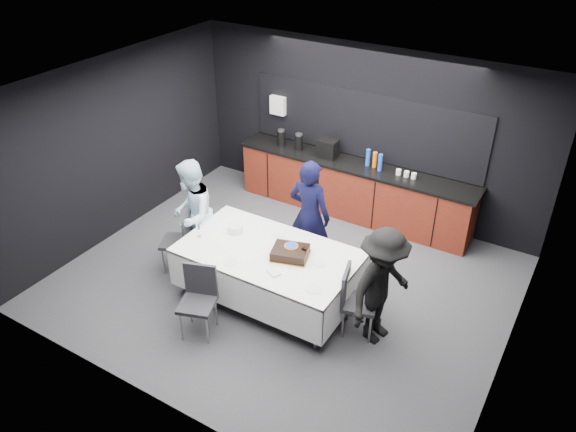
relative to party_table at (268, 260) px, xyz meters
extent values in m
plane|color=#444449|center=(0.00, 0.40, -0.64)|extent=(6.00, 6.00, 0.00)
cube|color=white|center=(0.00, 0.40, 2.16)|extent=(6.00, 5.00, 0.04)
cube|color=black|center=(0.00, 2.90, 0.76)|extent=(6.00, 0.04, 2.80)
cube|color=black|center=(0.00, -2.10, 0.76)|extent=(6.00, 0.04, 2.80)
cube|color=black|center=(-3.00, 0.40, 0.76)|extent=(0.04, 5.00, 2.80)
cube|color=black|center=(3.00, 0.40, 0.76)|extent=(0.04, 5.00, 2.80)
cube|color=#5C1A0E|center=(0.00, 2.60, -0.19)|extent=(4.00, 0.60, 0.90)
cube|color=black|center=(0.00, 2.60, 0.28)|extent=(4.10, 0.64, 0.04)
cube|color=black|center=(0.00, 2.88, 0.86)|extent=(4.00, 0.03, 1.10)
cube|color=white|center=(-1.60, 2.83, 0.91)|extent=(0.28, 0.12, 0.32)
cylinder|color=black|center=(-1.40, 2.60, 0.43)|extent=(0.14, 0.14, 0.26)
cylinder|color=black|center=(-1.05, 2.60, 0.43)|extent=(0.14, 0.14, 0.26)
cube|color=black|center=(-0.50, 2.60, 0.45)|extent=(0.32, 0.24, 0.30)
cylinder|color=blue|center=(0.20, 2.65, 0.44)|extent=(0.07, 0.07, 0.28)
cylinder|color=orange|center=(0.32, 2.65, 0.43)|extent=(0.07, 0.07, 0.26)
cylinder|color=blue|center=(0.44, 2.58, 0.44)|extent=(0.07, 0.07, 0.28)
cylinder|color=white|center=(0.75, 2.60, 0.34)|extent=(0.08, 0.08, 0.09)
cylinder|color=white|center=(0.88, 2.60, 0.34)|extent=(0.08, 0.08, 0.09)
cylinder|color=white|center=(1.00, 2.60, 0.34)|extent=(0.08, 0.08, 0.09)
cylinder|color=#99999E|center=(-1.40, 2.60, 0.57)|extent=(0.12, 0.12, 0.03)
cylinder|color=#99999E|center=(-1.05, 2.60, 0.57)|extent=(0.12, 0.12, 0.03)
cylinder|color=#99999E|center=(-1.00, -0.50, -0.27)|extent=(0.06, 0.06, 0.75)
cylinder|color=#99999E|center=(-1.00, 0.50, -0.27)|extent=(0.06, 0.06, 0.75)
cylinder|color=#99999E|center=(1.00, -0.50, -0.27)|extent=(0.06, 0.06, 0.75)
cylinder|color=#99999E|center=(1.00, 0.50, -0.27)|extent=(0.06, 0.06, 0.75)
cube|color=white|center=(0.00, 0.00, 0.12)|extent=(2.32, 1.32, 0.04)
cube|color=white|center=(0.00, -0.65, -0.15)|extent=(2.32, 0.02, 0.55)
cube|color=white|center=(0.00, 0.65, -0.15)|extent=(2.32, 0.02, 0.55)
cube|color=white|center=(-1.15, 0.00, -0.15)|extent=(0.02, 1.32, 0.55)
cube|color=white|center=(1.15, 0.00, -0.15)|extent=(0.02, 1.32, 0.55)
cube|color=#ECB745|center=(0.31, 0.04, 0.14)|extent=(0.58, 0.52, 0.01)
cube|color=black|center=(0.31, 0.04, 0.20)|extent=(0.53, 0.47, 0.10)
cube|color=black|center=(0.31, 0.04, 0.25)|extent=(0.53, 0.47, 0.01)
cylinder|color=orange|center=(0.29, 0.10, 0.26)|extent=(0.18, 0.18, 0.00)
cylinder|color=#193CC1|center=(0.29, 0.10, 0.27)|extent=(0.15, 0.15, 0.01)
sphere|color=black|center=(0.49, 0.16, 0.28)|extent=(0.04, 0.04, 0.04)
sphere|color=black|center=(0.51, 0.12, 0.28)|extent=(0.04, 0.04, 0.04)
sphere|color=black|center=(0.47, 0.12, 0.28)|extent=(0.04, 0.04, 0.04)
cylinder|color=white|center=(-0.63, 0.16, 0.19)|extent=(0.21, 0.21, 0.10)
cylinder|color=white|center=(-0.28, -0.45, 0.14)|extent=(0.18, 0.18, 0.01)
cylinder|color=white|center=(0.70, 0.11, 0.14)|extent=(0.18, 0.18, 0.01)
cylinder|color=white|center=(0.88, -0.38, 0.14)|extent=(0.19, 0.19, 0.01)
cylinder|color=white|center=(-0.05, 0.31, 0.14)|extent=(0.21, 0.21, 0.01)
cube|color=white|center=(0.31, -0.36, 0.15)|extent=(0.21, 0.18, 0.03)
cylinder|color=white|center=(-0.99, -0.20, 0.14)|extent=(0.06, 0.06, 0.00)
cylinder|color=white|center=(-0.99, -0.20, 0.20)|extent=(0.01, 0.01, 0.12)
cylinder|color=white|center=(-0.99, -0.20, 0.31)|extent=(0.05, 0.05, 0.10)
cube|color=#292A2E|center=(-1.51, -0.10, -0.19)|extent=(0.55, 0.55, 0.05)
cube|color=#292A2E|center=(-1.33, -0.02, 0.06)|extent=(0.21, 0.40, 0.45)
cylinder|color=#99999E|center=(-1.73, -0.01, -0.42)|extent=(0.03, 0.03, 0.44)
cylinder|color=#99999E|center=(-1.59, -0.32, -0.42)|extent=(0.03, 0.03, 0.44)
cylinder|color=#99999E|center=(-1.42, 0.12, -0.42)|extent=(0.03, 0.03, 0.44)
cylinder|color=#99999E|center=(-1.28, -0.19, -0.42)|extent=(0.03, 0.03, 0.44)
cube|color=#292A2E|center=(1.31, 0.03, -0.19)|extent=(0.51, 0.51, 0.05)
cube|color=#292A2E|center=(1.13, -0.01, 0.06)|extent=(0.15, 0.42, 0.45)
cylinder|color=#99999E|center=(1.52, -0.09, -0.42)|extent=(0.03, 0.03, 0.44)
cylinder|color=#99999E|center=(1.44, 0.24, -0.42)|extent=(0.03, 0.03, 0.44)
cylinder|color=#99999E|center=(1.19, -0.17, -0.42)|extent=(0.03, 0.03, 0.44)
cylinder|color=#99999E|center=(1.11, 0.16, -0.42)|extent=(0.03, 0.03, 0.44)
cube|color=#292A2E|center=(-0.39, -1.02, -0.19)|extent=(0.53, 0.53, 0.05)
cube|color=#292A2E|center=(-0.45, -0.84, 0.06)|extent=(0.41, 0.18, 0.45)
cylinder|color=#99999E|center=(-0.50, -1.24, -0.42)|extent=(0.03, 0.03, 0.44)
cylinder|color=#99999E|center=(-0.17, -1.12, -0.42)|extent=(0.03, 0.03, 0.44)
cylinder|color=#99999E|center=(-0.61, -0.91, -0.42)|extent=(0.03, 0.03, 0.44)
cylinder|color=#99999E|center=(-0.29, -0.80, -0.42)|extent=(0.03, 0.03, 0.44)
imported|color=black|center=(0.09, 0.94, 0.21)|extent=(0.63, 0.42, 1.71)
imported|color=silver|center=(-1.39, 0.15, 0.18)|extent=(0.89, 0.98, 1.64)
imported|color=black|center=(1.56, 0.07, 0.15)|extent=(0.81, 1.13, 1.58)
camera|label=1|loc=(3.30, -4.97, 4.35)|focal=35.00mm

